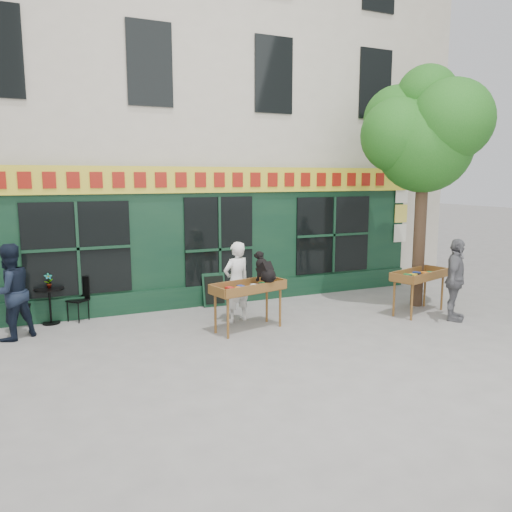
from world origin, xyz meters
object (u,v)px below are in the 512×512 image
object	(u,v)px
man_right	(455,280)
bistro_table	(50,299)
book_cart_right	(420,278)
dog	(265,266)
book_cart_center	(248,290)
man_left	(10,292)
woman	(236,282)

from	to	relation	value
man_right	bistro_table	world-z (taller)	man_right
man_right	book_cart_right	bearing A→B (deg)	73.91
dog	book_cart_right	world-z (taller)	dog
dog	man_right	bearing A→B (deg)	-29.02
book_cart_center	dog	bearing A→B (deg)	-21.74
man_right	man_left	bearing A→B (deg)	126.49
man_left	book_cart_center	bearing A→B (deg)	131.20
book_cart_center	woman	world-z (taller)	woman
book_cart_center	book_cart_right	size ratio (longest dim) A/B	0.99
woman	man_right	bearing A→B (deg)	143.85
book_cart_right	man_right	xyz separation A→B (m)	(0.30, -0.75, 0.06)
book_cart_center	bistro_table	world-z (taller)	book_cart_center
man_left	woman	bearing A→B (deg)	139.36
book_cart_right	man_right	world-z (taller)	man_right
book_cart_right	man_left	size ratio (longest dim) A/B	0.88
bistro_table	woman	bearing A→B (deg)	-21.25
man_left	man_right	bearing A→B (deg)	131.98
woman	bistro_table	world-z (taller)	woman
dog	woman	world-z (taller)	woman
dog	bistro_table	bearing A→B (deg)	138.47
book_cart_right	bistro_table	world-z (taller)	book_cart_right
woman	book_cart_right	xyz separation A→B (m)	(4.03, -1.05, -0.04)
dog	book_cart_right	size ratio (longest dim) A/B	0.37
book_cart_center	man_right	size ratio (longest dim) A/B	0.90
woman	book_cart_right	size ratio (longest dim) A/B	1.06
woman	man_right	size ratio (longest dim) A/B	0.97
book_cart_center	man_left	world-z (taller)	man_left
book_cart_center	book_cart_right	world-z (taller)	same
book_cart_right	bistro_table	xyz separation A→B (m)	(-7.67, 2.46, -0.28)
dog	man_left	distance (m)	4.90
woman	man_right	distance (m)	4.68
man_left	bistro_table	bearing A→B (deg)	-163.98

